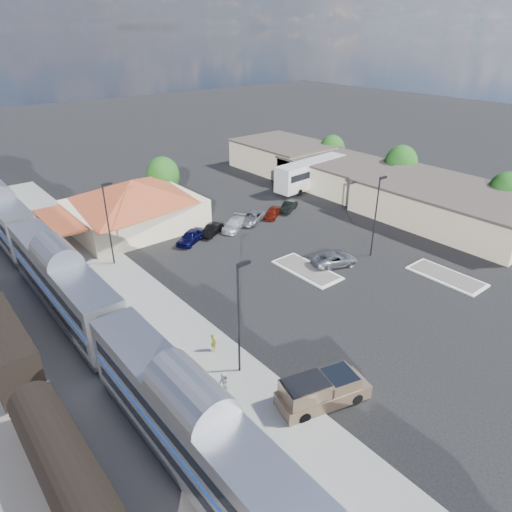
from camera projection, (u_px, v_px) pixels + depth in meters
ground at (292, 291)px, 43.98m from camera, size 280.00×280.00×0.00m
railbed at (40, 335)px, 37.58m from camera, size 16.00×100.00×0.12m
platform at (150, 307)px, 41.29m from camera, size 5.50×92.00×0.18m
passenger_train at (62, 284)px, 39.38m from camera, size 3.00×104.00×5.55m
station_depot at (133, 204)px, 56.58m from camera, size 18.35×12.24×6.20m
buildings_east at (363, 179)px, 68.70m from camera, size 14.40×51.40×4.80m
traffic_island_south at (307, 270)px, 47.58m from camera, size 3.30×7.50×0.21m
traffic_island_north at (446, 276)px, 46.34m from camera, size 3.30×7.50×0.21m
lamp_plat_s at (239, 311)px, 31.26m from camera, size 1.08×0.25×9.00m
lamp_plat_n at (108, 218)px, 46.46m from camera, size 1.08×0.25×9.00m
lamp_lot at (377, 210)px, 48.44m from camera, size 1.08×0.25×9.00m
tree_east_a at (506, 191)px, 58.74m from camera, size 4.56×4.56×6.42m
tree_east_b at (401, 163)px, 69.65m from camera, size 4.94×4.94×6.96m
tree_east_c at (332, 149)px, 79.53m from camera, size 4.41×4.41×6.21m
tree_depot at (163, 175)px, 64.61m from camera, size 4.71×4.71×6.63m
pickup_truck at (323, 390)px, 30.44m from camera, size 6.68×3.85×2.18m
suv at (334, 259)px, 48.36m from camera, size 5.55×3.88×1.41m
coach_bus at (311, 172)px, 71.08m from camera, size 13.78×3.86×4.37m
person_a at (213, 342)px, 35.25m from camera, size 0.47×0.64×1.62m
person_b at (224, 384)px, 30.97m from camera, size 0.74×0.91×1.73m
parked_car_a at (190, 237)px, 53.47m from camera, size 4.73×3.60×1.50m
parked_car_b at (212, 230)px, 55.54m from camera, size 4.11×3.00×1.29m
parked_car_c at (234, 224)px, 57.13m from camera, size 5.01×4.13×1.37m
parked_car_d at (252, 217)px, 59.16m from camera, size 5.31×4.12×1.34m
parked_car_e at (272, 213)px, 60.77m from camera, size 4.05×3.34×1.30m
parked_car_f at (288, 207)px, 62.79m from camera, size 4.15×2.98×1.30m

